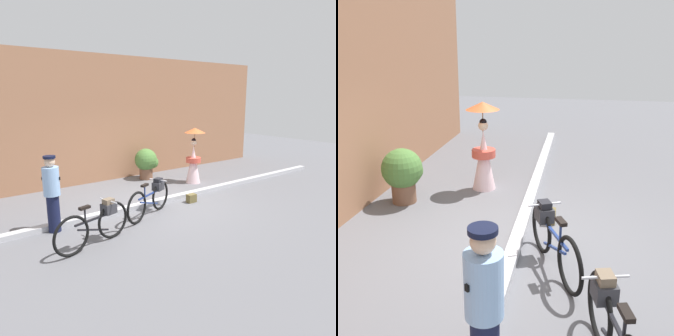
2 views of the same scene
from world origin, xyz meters
The scene contains 9 objects.
ground_plane centered at (0.00, 0.00, 0.00)m, with size 30.00×30.00×0.00m, color slate.
building_wall centered at (0.00, 3.21, 2.07)m, with size 14.00×0.40×4.15m, color #9E6B4C.
sidewalk_curb centered at (0.00, 0.00, 0.06)m, with size 14.00×0.20×0.12m, color #B2B2B7.
bicycle_near_officer centered at (-2.34, -1.28, 0.45)m, with size 1.70×0.58×0.85m.
bicycle_far_side centered at (-0.61, -0.59, 0.44)m, with size 1.67×0.82×0.84m.
person_officer centered at (-2.80, -0.15, 0.87)m, with size 0.34×0.34×1.64m.
person_with_parasol centered at (2.17, 1.05, 0.86)m, with size 0.68×0.68×1.82m.
potted_plant_by_door centered at (1.19, 2.38, 0.61)m, with size 0.79×0.77×1.07m.
backpack_on_pavement centered at (0.79, -0.46, 0.12)m, with size 0.25×0.17×0.23m.
Camera 1 is at (-4.64, -6.67, 2.83)m, focal length 33.92 mm.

